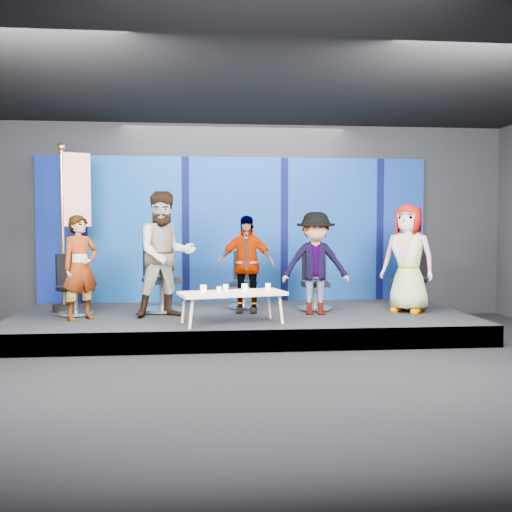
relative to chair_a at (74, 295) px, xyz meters
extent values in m
plane|color=black|center=(2.56, -2.53, -0.61)|extent=(10.00, 10.00, 0.00)
cube|color=black|center=(2.56, 1.47, 1.14)|extent=(10.00, 0.02, 3.50)
cube|color=black|center=(2.56, -6.53, 1.14)|extent=(10.00, 0.02, 3.50)
cube|color=black|center=(2.56, -2.53, 2.89)|extent=(10.00, 8.00, 0.02)
cube|color=black|center=(2.56, -0.03, -0.46)|extent=(7.00, 3.00, 0.30)
cube|color=#070D53|center=(2.56, 1.42, 0.99)|extent=(7.00, 0.08, 2.60)
cylinder|color=silver|center=(0.03, -0.04, -0.28)|extent=(0.75, 0.75, 0.05)
cylinder|color=silver|center=(0.03, -0.04, -0.08)|extent=(0.06, 0.06, 0.35)
cube|color=black|center=(0.03, -0.04, 0.10)|extent=(0.60, 0.60, 0.06)
cube|color=black|center=(-0.11, 0.12, 0.39)|extent=(0.32, 0.29, 0.49)
imported|color=black|center=(0.20, -0.45, 0.45)|extent=(0.66, 0.64, 1.52)
cylinder|color=silver|center=(1.33, 0.15, -0.28)|extent=(0.82, 0.82, 0.07)
cylinder|color=silver|center=(1.33, 0.15, -0.03)|extent=(0.08, 0.08, 0.44)
cube|color=black|center=(1.33, 0.15, 0.19)|extent=(0.66, 0.66, 0.08)
cube|color=black|center=(1.25, 0.40, 0.55)|extent=(0.48, 0.19, 0.60)
imported|color=black|center=(1.41, -0.30, 0.63)|extent=(1.09, 0.95, 1.88)
cylinder|color=silver|center=(2.65, 0.47, -0.28)|extent=(0.61, 0.61, 0.05)
cylinder|color=silver|center=(2.65, 0.47, -0.08)|extent=(0.06, 0.06, 0.35)
cube|color=black|center=(2.65, 0.47, 0.10)|extent=(0.49, 0.49, 0.06)
cube|color=black|center=(2.68, 0.68, 0.39)|extent=(0.39, 0.11, 0.49)
imported|color=black|center=(2.65, 0.02, 0.46)|extent=(0.95, 0.52, 1.53)
cylinder|color=silver|center=(3.79, 0.16, -0.28)|extent=(0.60, 0.60, 0.05)
cylinder|color=silver|center=(3.79, 0.16, -0.07)|extent=(0.06, 0.06, 0.37)
cube|color=black|center=(3.79, 0.16, 0.11)|extent=(0.48, 0.48, 0.06)
cube|color=black|center=(3.81, 0.38, 0.41)|extent=(0.41, 0.08, 0.50)
imported|color=black|center=(3.70, -0.28, 0.48)|extent=(1.07, 0.68, 1.58)
cylinder|color=silver|center=(5.36, 0.21, -0.28)|extent=(0.84, 0.84, 0.06)
cylinder|color=silver|center=(5.36, 0.21, -0.05)|extent=(0.07, 0.07, 0.40)
cube|color=black|center=(5.36, 0.21, 0.15)|extent=(0.67, 0.67, 0.07)
cube|color=black|center=(5.51, 0.40, 0.47)|extent=(0.37, 0.31, 0.54)
imported|color=black|center=(5.20, -0.20, 0.54)|extent=(0.99, 0.95, 1.71)
cube|color=tan|center=(2.37, -1.00, 0.12)|extent=(1.56, 0.94, 0.04)
cylinder|color=tan|center=(1.81, -1.38, -0.11)|extent=(0.04, 0.04, 0.40)
cylinder|color=tan|center=(1.70, -0.91, -0.11)|extent=(0.04, 0.04, 0.40)
cylinder|color=tan|center=(3.05, -1.08, -0.11)|extent=(0.04, 0.04, 0.40)
cylinder|color=tan|center=(2.94, -0.61, -0.11)|extent=(0.04, 0.04, 0.40)
cylinder|color=white|center=(1.98, -1.07, 0.19)|extent=(0.09, 0.09, 0.11)
cylinder|color=white|center=(2.19, -1.13, 0.18)|extent=(0.07, 0.07, 0.09)
cylinder|color=white|center=(2.29, -0.88, 0.18)|extent=(0.08, 0.08, 0.09)
cylinder|color=white|center=(2.55, -1.00, 0.19)|extent=(0.09, 0.09, 0.11)
cylinder|color=white|center=(2.90, -0.80, 0.18)|extent=(0.08, 0.08, 0.09)
cylinder|color=black|center=(-0.24, 0.40, -0.25)|extent=(0.36, 0.36, 0.11)
cylinder|color=#CB8B41|center=(-0.24, 0.40, 1.02)|extent=(0.05, 0.05, 2.44)
sphere|color=#CB8B41|center=(-0.24, 0.40, 2.30)|extent=(0.12, 0.12, 0.12)
cube|color=red|center=(-0.03, 0.46, 1.63)|extent=(0.42, 0.22, 1.17)
camera|label=1|loc=(1.96, -8.90, 1.05)|focal=40.00mm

